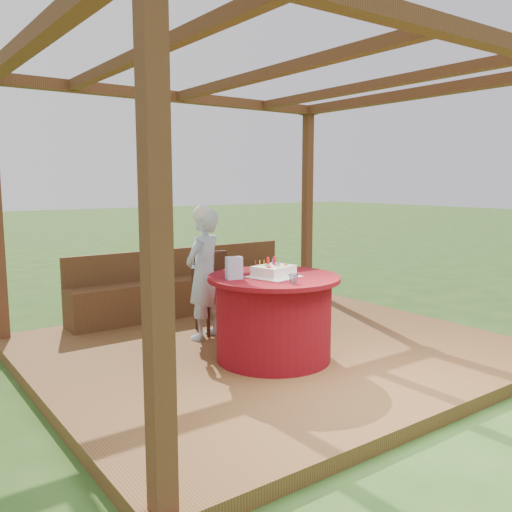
# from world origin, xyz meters

# --- Properties ---
(ground) EXTENTS (60.00, 60.00, 0.00)m
(ground) POSITION_xyz_m (0.00, 0.00, 0.00)
(ground) COLOR #2A4E1A
(ground) RESTS_ON ground
(deck) EXTENTS (4.50, 4.00, 0.12)m
(deck) POSITION_xyz_m (0.00, 0.00, 0.06)
(deck) COLOR brown
(deck) RESTS_ON ground
(pergola) EXTENTS (4.50, 4.00, 2.72)m
(pergola) POSITION_xyz_m (0.00, 0.00, 2.41)
(pergola) COLOR brown
(pergola) RESTS_ON deck
(bench) EXTENTS (3.00, 0.42, 0.80)m
(bench) POSITION_xyz_m (0.00, 1.72, 0.38)
(bench) COLOR brown
(bench) RESTS_ON deck
(table) EXTENTS (1.21, 1.21, 0.78)m
(table) POSITION_xyz_m (-0.24, -0.35, 0.52)
(table) COLOR maroon
(table) RESTS_ON deck
(chair) EXTENTS (0.47, 0.47, 0.87)m
(chair) POSITION_xyz_m (-0.16, 0.83, 0.60)
(chair) COLOR #3C2013
(chair) RESTS_ON deck
(elderly_woman) EXTENTS (0.59, 0.50, 1.40)m
(elderly_woman) POSITION_xyz_m (-0.41, 0.61, 0.82)
(elderly_woman) COLOR #8FB9D4
(elderly_woman) RESTS_ON deck
(birthday_cake) EXTENTS (0.46, 0.46, 0.18)m
(birthday_cake) POSITION_xyz_m (-0.27, -0.39, 0.96)
(birthday_cake) COLOR white
(birthday_cake) RESTS_ON table
(gift_bag) EXTENTS (0.16, 0.12, 0.20)m
(gift_bag) POSITION_xyz_m (-0.62, -0.27, 1.00)
(gift_bag) COLOR #C680AC
(gift_bag) RESTS_ON table
(drinking_glass) EXTENTS (0.10, 0.10, 0.08)m
(drinking_glass) POSITION_xyz_m (-0.32, -0.73, 0.94)
(drinking_glass) COLOR white
(drinking_glass) RESTS_ON table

